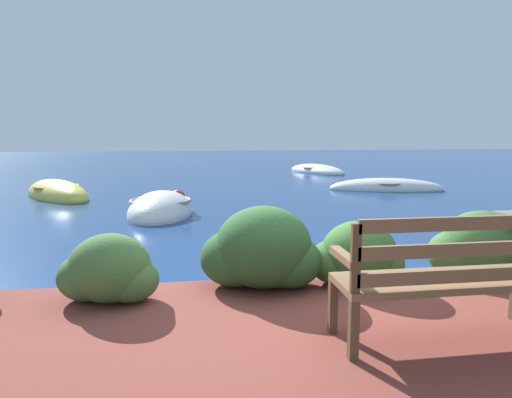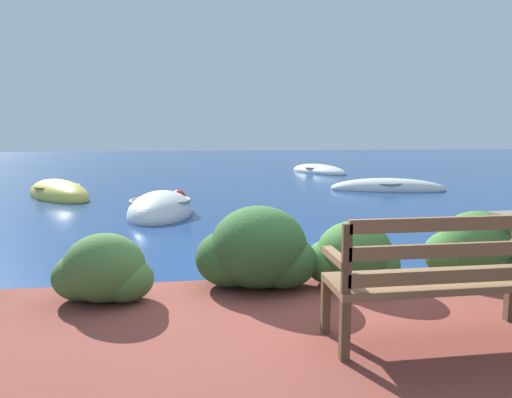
{
  "view_description": "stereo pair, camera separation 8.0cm",
  "coord_description": "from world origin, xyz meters",
  "views": [
    {
      "loc": [
        -1.08,
        -4.42,
        1.68
      ],
      "look_at": [
        0.42,
        5.45,
        0.24
      ],
      "focal_mm": 32.0,
      "sensor_mm": 36.0,
      "label": 1
    },
    {
      "loc": [
        -1.0,
        -4.43,
        1.68
      ],
      "look_at": [
        0.42,
        5.45,
        0.24
      ],
      "focal_mm": 32.0,
      "sensor_mm": 36.0,
      "label": 2
    }
  ],
  "objects": [
    {
      "name": "hedge_clump_centre",
      "position": [
        -0.39,
        -0.26,
        0.56
      ],
      "size": [
        1.15,
        0.83,
        0.78
      ],
      "color": "#2D5628",
      "rests_on": "patio_terrace"
    },
    {
      "name": "hedge_clump_left",
      "position": [
        -1.77,
        -0.43,
        0.48
      ],
      "size": [
        0.88,
        0.64,
        0.6
      ],
      "color": "#426B33",
      "rests_on": "patio_terrace"
    },
    {
      "name": "rowboat_far",
      "position": [
        4.78,
        8.29,
        0.05
      ],
      "size": [
        3.49,
        1.85,
        0.63
      ],
      "rotation": [
        0.0,
        0.0,
        6.02
      ],
      "color": "silver",
      "rests_on": "ground_plane"
    },
    {
      "name": "mooring_buoy",
      "position": [
        -1.32,
        7.13,
        0.07
      ],
      "size": [
        0.43,
        0.43,
        0.39
      ],
      "color": "red",
      "rests_on": "ground_plane"
    },
    {
      "name": "ground_plane",
      "position": [
        0.0,
        0.0,
        0.0
      ],
      "size": [
        80.0,
        80.0,
        0.0
      ],
      "color": "navy"
    },
    {
      "name": "hedge_clump_far_right",
      "position": [
        1.84,
        -0.3,
        0.52
      ],
      "size": [
        1.01,
        0.73,
        0.69
      ],
      "color": "#38662D",
      "rests_on": "patio_terrace"
    },
    {
      "name": "park_bench",
      "position": [
        0.71,
        -1.6,
        0.7
      ],
      "size": [
        1.56,
        0.48,
        0.93
      ],
      "rotation": [
        0.0,
        0.0,
        -0.1
      ],
      "color": "brown",
      "rests_on": "patio_terrace"
    },
    {
      "name": "rowboat_outer",
      "position": [
        4.45,
        14.56,
        0.05
      ],
      "size": [
        2.33,
        3.55,
        0.64
      ],
      "rotation": [
        0.0,
        0.0,
        5.09
      ],
      "color": "silver",
      "rests_on": "ground_plane"
    },
    {
      "name": "rowboat_nearest",
      "position": [
        -1.63,
        5.03,
        0.08
      ],
      "size": [
        1.59,
        2.41,
        0.87
      ],
      "rotation": [
        0.0,
        0.0,
        1.42
      ],
      "color": "silver",
      "rests_on": "ground_plane"
    },
    {
      "name": "rowboat_mid",
      "position": [
        -4.47,
        8.14,
        0.07
      ],
      "size": [
        2.64,
        3.19,
        0.82
      ],
      "rotation": [
        0.0,
        0.0,
        2.16
      ],
      "color": "#DBC64C",
      "rests_on": "ground_plane"
    },
    {
      "name": "hedge_clump_right",
      "position": [
        0.54,
        -0.33,
        0.49
      ],
      "size": [
        0.92,
        0.66,
        0.62
      ],
      "color": "#38662D",
      "rests_on": "patio_terrace"
    }
  ]
}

